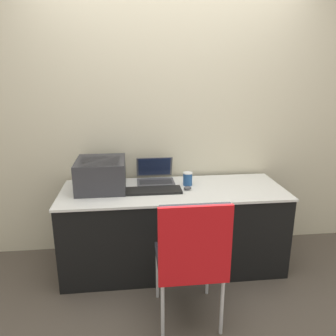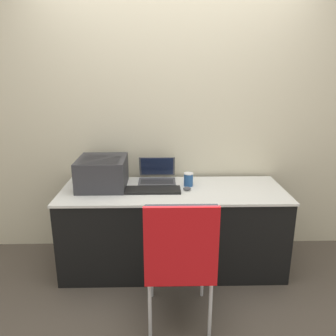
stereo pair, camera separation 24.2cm
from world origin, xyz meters
name	(u,v)px [view 2 (the right image)]	position (x,y,z in m)	size (l,w,h in m)	color
ground_plane	(174,287)	(0.00, 0.00, 0.00)	(14.00, 14.00, 0.00)	brown
wall_back	(172,115)	(0.00, 0.75, 1.30)	(8.00, 0.05, 2.60)	beige
table	(173,228)	(0.00, 0.34, 0.36)	(1.90, 0.69, 0.72)	black
printer	(102,172)	(-0.61, 0.41, 0.86)	(0.41, 0.44, 0.26)	#333338
laptop_left	(157,176)	(-0.14, 0.55, 0.77)	(0.33, 0.29, 0.21)	#4C4C51
external_keyboard	(153,190)	(-0.17, 0.29, 0.73)	(0.47, 0.17, 0.02)	black
coffee_cup	(188,179)	(0.14, 0.42, 0.78)	(0.08, 0.08, 0.12)	#285699
mouse	(187,189)	(0.12, 0.30, 0.74)	(0.07, 0.05, 0.03)	#4C4C51
chair	(180,253)	(0.02, -0.45, 0.58)	(0.45, 0.48, 0.94)	black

